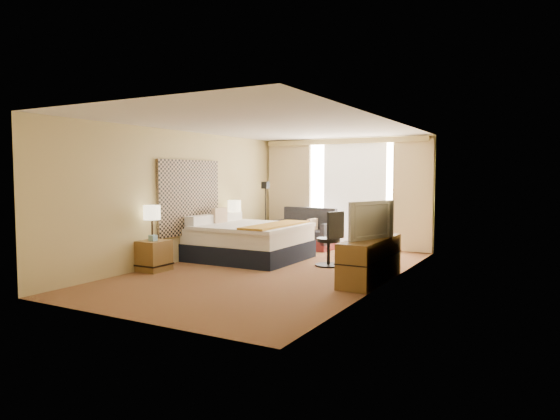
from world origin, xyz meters
The scene contains 21 objects.
floor centered at (0.00, 0.00, 0.00)m, with size 4.20×7.00×0.02m, color #5C1B1A.
ceiling centered at (0.00, 0.00, 2.60)m, with size 4.20×7.00×0.02m, color silver.
wall_back centered at (0.00, 3.50, 1.30)m, with size 4.20×0.02×2.60m, color tan.
wall_front centered at (0.00, -3.50, 1.30)m, with size 4.20×0.02×2.60m, color tan.
wall_left centered at (-2.10, 0.00, 1.30)m, with size 0.02×7.00×2.60m, color tan.
wall_right centered at (2.10, 0.00, 1.30)m, with size 0.02×7.00×2.60m, color tan.
headboard centered at (-2.06, 0.20, 1.28)m, with size 0.06×1.85×1.50m, color black.
nightstand_left centered at (-1.87, -1.05, 0.28)m, with size 0.45×0.52×0.55m, color brown.
nightstand_right centered at (-1.87, 1.45, 0.28)m, with size 0.45×0.52×0.55m, color brown.
media_dresser centered at (1.83, 0.00, 0.35)m, with size 0.50×1.80×0.70m, color brown.
window centered at (0.25, 3.47, 1.32)m, with size 2.30×0.02×2.30m, color white.
curtains centered at (0.00, 3.39, 1.41)m, with size 4.12×0.19×2.56m.
bed centered at (-1.06, 0.85, 0.38)m, with size 2.13×1.95×1.03m.
loveseat centered at (-0.78, 2.87, 0.31)m, with size 1.55×0.89×0.94m.
floor_lamp centered at (-1.52, 2.30, 1.11)m, with size 0.20×0.20×1.57m.
desk_chair centered at (0.74, 0.91, 0.47)m, with size 0.52×0.52×1.05m.
lamp_left centered at (-1.89, -1.06, 1.04)m, with size 0.30×0.30×0.63m.
lamp_right centered at (-1.86, 1.50, 1.03)m, with size 0.29×0.29×0.61m.
tissue_box centered at (-1.84, -1.10, 0.60)m, with size 0.12×0.12×0.11m, color #89BBD5.
telephone centered at (-1.77, 1.34, 0.59)m, with size 0.19×0.14×0.07m, color black.
television centered at (1.78, -0.06, 1.01)m, with size 1.07×0.14×0.61m, color black.
Camera 1 is at (4.45, -7.72, 1.72)m, focal length 32.00 mm.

